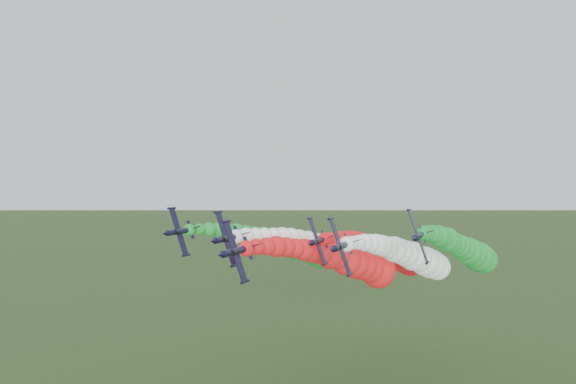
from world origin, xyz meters
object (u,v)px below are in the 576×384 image
object	(u,v)px
jet_inner_right	(414,257)
jet_outer_right	(466,250)
jet_inner_left	(334,252)
jet_trail	(392,254)
jet_outer_left	(292,246)
jet_lead	(351,263)

from	to	relation	value
jet_inner_right	jet_outer_right	distance (m)	14.07
jet_inner_left	jet_outer_right	world-z (taller)	jet_outer_right
jet_inner_left	jet_inner_right	bearing A→B (deg)	6.27
jet_inner_right	jet_trail	bearing A→B (deg)	113.88
jet_trail	jet_outer_left	bearing A→B (deg)	-151.77
jet_outer_right	jet_inner_left	bearing A→B (deg)	-157.40
jet_outer_left	jet_trail	xyz separation A→B (m)	(22.37, 12.01, -2.21)
jet_inner_right	jet_outer_left	xyz separation A→B (m)	(-30.49, 6.32, 0.60)
jet_inner_right	jet_outer_left	size ratio (longest dim) A/B	0.99
jet_outer_left	jet_outer_right	bearing A→B (deg)	4.59
jet_lead	jet_inner_left	xyz separation A→B (m)	(-5.80, 7.14, 1.09)
jet_outer_right	jet_trail	distance (m)	20.51
jet_lead	jet_outer_left	xyz separation A→B (m)	(-18.93, 15.37, 1.08)
jet_lead	jet_inner_right	xyz separation A→B (m)	(11.56, 9.05, 0.48)
jet_inner_right	jet_outer_left	bearing A→B (deg)	168.29
jet_outer_right	jet_outer_left	bearing A→B (deg)	-175.41
jet_lead	jet_inner_right	bearing A→B (deg)	38.07
jet_outer_left	jet_lead	bearing A→B (deg)	-39.08
jet_inner_left	jet_lead	bearing A→B (deg)	-50.94
jet_inner_left	jet_inner_right	distance (m)	17.47
jet_lead	jet_trail	distance (m)	27.62
jet_inner_right	jet_trail	xyz separation A→B (m)	(-8.12, 18.33, -1.61)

